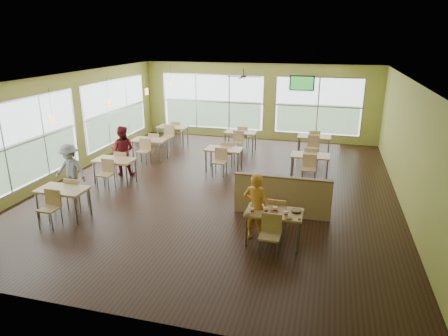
{
  "coord_description": "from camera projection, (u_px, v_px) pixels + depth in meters",
  "views": [
    {
      "loc": [
        2.95,
        -10.75,
        4.32
      ],
      "look_at": [
        0.48,
        -1.43,
        1.09
      ],
      "focal_mm": 32.0,
      "sensor_mm": 36.0,
      "label": 1
    }
  ],
  "objects": [
    {
      "name": "wrapper_right",
      "position": [
        289.0,
        218.0,
        8.13
      ],
      "size": [
        0.16,
        0.14,
        0.04
      ],
      "primitive_type": "ellipsoid",
      "rotation": [
        0.0,
        0.0,
        -0.11
      ],
      "color": "#916A46",
      "rests_on": "main_table"
    },
    {
      "name": "patron_grey",
      "position": [
        70.0,
        170.0,
        11.08
      ],
      "size": [
        1.01,
        0.63,
        1.49
      ],
      "primitive_type": "imported",
      "rotation": [
        0.0,
        0.0,
        -0.08
      ],
      "color": "slate",
      "rests_on": "floor"
    },
    {
      "name": "wrapper_mid",
      "position": [
        274.0,
        210.0,
        8.48
      ],
      "size": [
        0.24,
        0.23,
        0.05
      ],
      "primitive_type": "ellipsoid",
      "rotation": [
        0.0,
        0.0,
        0.35
      ],
      "color": "#916A46",
      "rests_on": "main_table"
    },
    {
      "name": "ketchup_cup",
      "position": [
        299.0,
        219.0,
        8.1
      ],
      "size": [
        0.06,
        0.06,
        0.02
      ],
      "primitive_type": "cylinder",
      "color": "maroon",
      "rests_on": "main_table"
    },
    {
      "name": "half_wall_divider",
      "position": [
        282.0,
        196.0,
        9.87
      ],
      "size": [
        2.4,
        0.14,
        1.04
      ],
      "color": "tan",
      "rests_on": "floor"
    },
    {
      "name": "room",
      "position": [
        221.0,
        134.0,
        11.43
      ],
      "size": [
        12.0,
        12.04,
        3.2
      ],
      "color": "black",
      "rests_on": "ground"
    },
    {
      "name": "main_table",
      "position": [
        274.0,
        217.0,
        8.51
      ],
      "size": [
        1.22,
        1.52,
        0.87
      ],
      "color": "tan",
      "rests_on": "floor"
    },
    {
      "name": "tv_backwall",
      "position": [
        302.0,
        83.0,
        16.13
      ],
      "size": [
        1.0,
        0.07,
        0.6
      ],
      "color": "black",
      "rests_on": "wall_back"
    },
    {
      "name": "cup_red_far",
      "position": [
        286.0,
        214.0,
        8.22
      ],
      "size": [
        0.09,
        0.09,
        0.33
      ],
      "color": "white",
      "rests_on": "main_table"
    },
    {
      "name": "cup_red_near",
      "position": [
        275.0,
        210.0,
        8.39
      ],
      "size": [
        0.1,
        0.1,
        0.37
      ],
      "color": "white",
      "rests_on": "main_table"
    },
    {
      "name": "pendant_lights",
      "position": [
        128.0,
        97.0,
        12.56
      ],
      "size": [
        0.11,
        7.31,
        0.86
      ],
      "color": "#2D2119",
      "rests_on": "ceiling"
    },
    {
      "name": "wrapper_left",
      "position": [
        247.0,
        214.0,
        8.33
      ],
      "size": [
        0.15,
        0.14,
        0.04
      ],
      "primitive_type": "ellipsoid",
      "rotation": [
        0.0,
        0.0,
        0.07
      ],
      "color": "#916A46",
      "rests_on": "main_table"
    },
    {
      "name": "food_basket",
      "position": [
        296.0,
        211.0,
        8.44
      ],
      "size": [
        0.23,
        0.23,
        0.05
      ],
      "color": "black",
      "rests_on": "main_table"
    },
    {
      "name": "cup_blue",
      "position": [
        252.0,
        211.0,
        8.36
      ],
      "size": [
        0.09,
        0.09,
        0.33
      ],
      "color": "white",
      "rests_on": "main_table"
    },
    {
      "name": "patron_maroon",
      "position": [
        123.0,
        150.0,
        12.76
      ],
      "size": [
        0.87,
        0.73,
        1.6
      ],
      "primitive_type": "imported",
      "rotation": [
        0.0,
        0.0,
        3.32
      ],
      "color": "maroon",
      "rests_on": "floor"
    },
    {
      "name": "man_plaid",
      "position": [
        256.0,
        207.0,
        8.64
      ],
      "size": [
        0.61,
        0.45,
        1.54
      ],
      "primitive_type": "imported",
      "rotation": [
        0.0,
        0.0,
        2.99
      ],
      "color": "orange",
      "rests_on": "floor"
    },
    {
      "name": "dining_tables",
      "position": [
        204.0,
        149.0,
        13.57
      ],
      "size": [
        6.92,
        8.72,
        0.87
      ],
      "color": "tan",
      "rests_on": "floor"
    },
    {
      "name": "ceiling_fan",
      "position": [
        244.0,
        76.0,
        13.75
      ],
      "size": [
        1.25,
        1.25,
        0.29
      ],
      "color": "#2D2119",
      "rests_on": "ceiling"
    },
    {
      "name": "window_bays",
      "position": [
        174.0,
        114.0,
        14.94
      ],
      "size": [
        9.24,
        10.24,
        2.38
      ],
      "color": "white",
      "rests_on": "room"
    },
    {
      "name": "cup_yellow",
      "position": [
        266.0,
        210.0,
        8.38
      ],
      "size": [
        0.1,
        0.1,
        0.35
      ],
      "color": "white",
      "rests_on": "main_table"
    }
  ]
}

